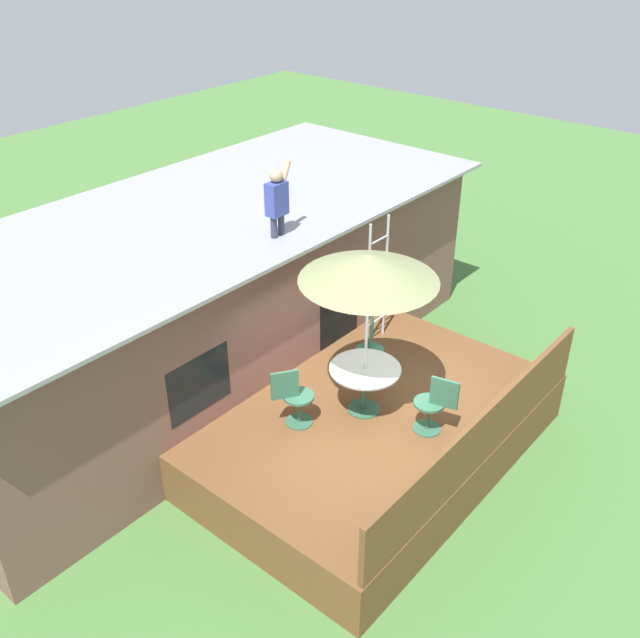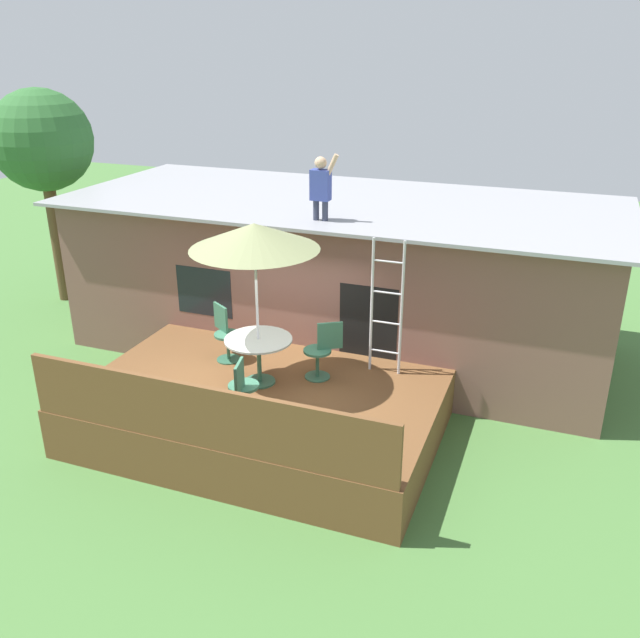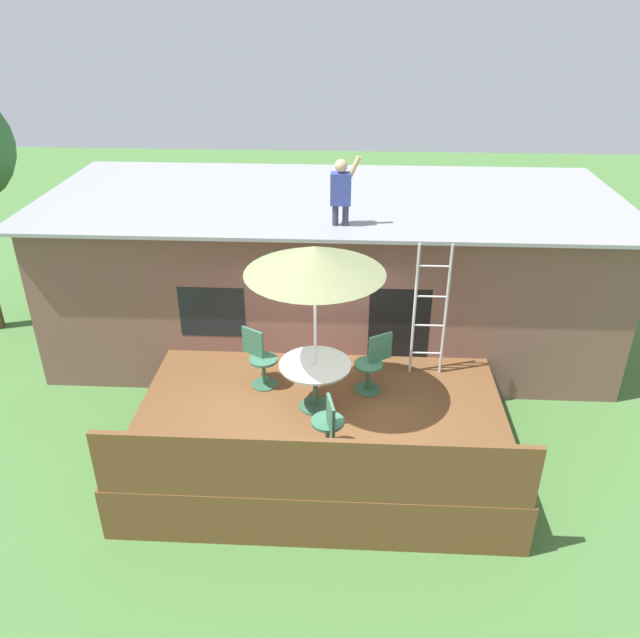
{
  "view_description": "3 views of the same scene",
  "coord_description": "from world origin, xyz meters",
  "px_view_note": "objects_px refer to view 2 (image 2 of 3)",
  "views": [
    {
      "loc": [
        -6.98,
        -4.85,
        7.34
      ],
      "look_at": [
        0.18,
        1.16,
        1.84
      ],
      "focal_mm": 40.19,
      "sensor_mm": 36.0,
      "label": 1
    },
    {
      "loc": [
        4.1,
        -8.29,
        5.74
      ],
      "look_at": [
        0.54,
        1.1,
        1.57
      ],
      "focal_mm": 37.77,
      "sensor_mm": 36.0,
      "label": 2
    },
    {
      "loc": [
        0.39,
        -7.53,
        6.32
      ],
      "look_at": [
        -0.07,
        1.06,
        1.76
      ],
      "focal_mm": 35.34,
      "sensor_mm": 36.0,
      "label": 3
    }
  ],
  "objects_px": {
    "patio_umbrella": "(254,236)",
    "backyard_tree": "(42,142)",
    "person_figure": "(321,184)",
    "patio_chair_left": "(225,333)",
    "patio_chair_near": "(242,389)",
    "patio_chair_right": "(322,351)",
    "step_ladder": "(386,308)",
    "patio_table": "(259,348)"
  },
  "relations": [
    {
      "from": "patio_table",
      "to": "backyard_tree",
      "type": "relative_size",
      "value": 0.22
    },
    {
      "from": "backyard_tree",
      "to": "person_figure",
      "type": "bearing_deg",
      "value": -13.07
    },
    {
      "from": "person_figure",
      "to": "backyard_tree",
      "type": "xyz_separation_m",
      "value": [
        -7.19,
        1.67,
        0.1
      ]
    },
    {
      "from": "patio_chair_left",
      "to": "backyard_tree",
      "type": "height_order",
      "value": "backyard_tree"
    },
    {
      "from": "patio_chair_left",
      "to": "backyard_tree",
      "type": "relative_size",
      "value": 0.19
    },
    {
      "from": "patio_umbrella",
      "to": "backyard_tree",
      "type": "relative_size",
      "value": 0.53
    },
    {
      "from": "patio_chair_near",
      "to": "backyard_tree",
      "type": "xyz_separation_m",
      "value": [
        -7.13,
        4.62,
        2.41
      ]
    },
    {
      "from": "step_ladder",
      "to": "person_figure",
      "type": "bearing_deg",
      "value": 148.6
    },
    {
      "from": "patio_chair_near",
      "to": "backyard_tree",
      "type": "height_order",
      "value": "backyard_tree"
    },
    {
      "from": "step_ladder",
      "to": "patio_chair_left",
      "type": "distance_m",
      "value": 2.72
    },
    {
      "from": "patio_umbrella",
      "to": "patio_chair_right",
      "type": "xyz_separation_m",
      "value": [
        0.84,
        0.52,
        -1.89
      ]
    },
    {
      "from": "patio_umbrella",
      "to": "person_figure",
      "type": "xyz_separation_m",
      "value": [
        0.3,
        1.91,
        0.42
      ]
    },
    {
      "from": "patio_chair_left",
      "to": "backyard_tree",
      "type": "xyz_separation_m",
      "value": [
        -6.0,
        3.01,
        2.41
      ]
    },
    {
      "from": "patio_chair_right",
      "to": "patio_chair_near",
      "type": "height_order",
      "value": "same"
    },
    {
      "from": "step_ladder",
      "to": "person_figure",
      "type": "height_order",
      "value": "person_figure"
    },
    {
      "from": "step_ladder",
      "to": "backyard_tree",
      "type": "xyz_separation_m",
      "value": [
        -8.6,
        2.53,
        1.77
      ]
    },
    {
      "from": "patio_umbrella",
      "to": "patio_chair_right",
      "type": "relative_size",
      "value": 2.76
    },
    {
      "from": "patio_umbrella",
      "to": "step_ladder",
      "type": "relative_size",
      "value": 1.15
    },
    {
      "from": "person_figure",
      "to": "patio_chair_left",
      "type": "distance_m",
      "value": 2.92
    },
    {
      "from": "patio_chair_left",
      "to": "patio_chair_near",
      "type": "relative_size",
      "value": 1.0
    },
    {
      "from": "patio_umbrella",
      "to": "backyard_tree",
      "type": "xyz_separation_m",
      "value": [
        -6.89,
        3.58,
        0.52
      ]
    },
    {
      "from": "step_ladder",
      "to": "backyard_tree",
      "type": "bearing_deg",
      "value": 163.6
    },
    {
      "from": "patio_umbrella",
      "to": "backyard_tree",
      "type": "bearing_deg",
      "value": 152.51
    },
    {
      "from": "patio_umbrella",
      "to": "patio_chair_near",
      "type": "relative_size",
      "value": 2.76
    },
    {
      "from": "person_figure",
      "to": "patio_chair_right",
      "type": "bearing_deg",
      "value": -68.82
    },
    {
      "from": "person_figure",
      "to": "patio_chair_right",
      "type": "distance_m",
      "value": 2.75
    },
    {
      "from": "step_ladder",
      "to": "patio_chair_right",
      "type": "xyz_separation_m",
      "value": [
        -0.87,
        -0.53,
        -0.64
      ]
    },
    {
      "from": "patio_umbrella",
      "to": "backyard_tree",
      "type": "height_order",
      "value": "backyard_tree"
    },
    {
      "from": "patio_table",
      "to": "patio_chair_right",
      "type": "height_order",
      "value": "patio_chair_right"
    },
    {
      "from": "patio_chair_right",
      "to": "step_ladder",
      "type": "bearing_deg",
      "value": 179.81
    },
    {
      "from": "patio_umbrella",
      "to": "person_figure",
      "type": "distance_m",
      "value": 1.98
    },
    {
      "from": "step_ladder",
      "to": "patio_table",
      "type": "bearing_deg",
      "value": -148.34
    },
    {
      "from": "patio_umbrella",
      "to": "patio_chair_left",
      "type": "bearing_deg",
      "value": 147.06
    },
    {
      "from": "step_ladder",
      "to": "patio_chair_left",
      "type": "bearing_deg",
      "value": -169.62
    },
    {
      "from": "backyard_tree",
      "to": "patio_table",
      "type": "bearing_deg",
      "value": -27.49
    },
    {
      "from": "patio_table",
      "to": "person_figure",
      "type": "relative_size",
      "value": 0.94
    },
    {
      "from": "patio_umbrella",
      "to": "step_ladder",
      "type": "height_order",
      "value": "patio_umbrella"
    },
    {
      "from": "patio_table",
      "to": "patio_chair_near",
      "type": "distance_m",
      "value": 1.07
    },
    {
      "from": "patio_chair_right",
      "to": "backyard_tree",
      "type": "relative_size",
      "value": 0.19
    },
    {
      "from": "patio_chair_right",
      "to": "patio_table",
      "type": "bearing_deg",
      "value": 0.0
    },
    {
      "from": "patio_table",
      "to": "backyard_tree",
      "type": "bearing_deg",
      "value": 152.51
    },
    {
      "from": "step_ladder",
      "to": "person_figure",
      "type": "relative_size",
      "value": 1.98
    }
  ]
}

